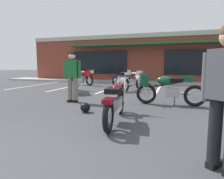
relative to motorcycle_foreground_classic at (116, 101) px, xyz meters
The scene contains 12 objects.
ground_plane 1.61m from the motorcycle_foreground_classic, 119.36° to the left, with size 80.00×80.00×0.00m, color #3D3D42.
sidewalk_kerb 9.70m from the motorcycle_foreground_classic, 94.49° to the left, with size 22.00×1.80×0.14m, color #A8A59E.
brick_storefront_building 13.30m from the motorcycle_foreground_classic, 93.27° to the left, with size 18.43×7.18×3.48m.
painted_stall_lines 6.12m from the motorcycle_foreground_classic, 97.13° to the left, with size 12.42×4.80×0.01m.
motorcycle_foreground_classic is the anchor object (origin of this frame).
motorcycle_red_sportbike 7.89m from the motorcycle_foreground_classic, 103.47° to the left, with size 0.91×2.06×0.98m.
motorcycle_silver_naked 2.42m from the motorcycle_foreground_classic, 66.28° to the left, with size 2.11×0.66×0.98m.
motorcycle_green_cafe_racer 5.03m from the motorcycle_foreground_classic, 127.66° to the left, with size 1.24×1.93×0.98m.
motorcycle_orange_scrambler 5.50m from the motorcycle_foreground_classic, 96.97° to the left, with size 0.90×2.06×0.98m.
motorcycle_cream_vintage 8.22m from the motorcycle_foreground_classic, 120.64° to the left, with size 1.96×1.17×0.98m.
person_near_building 2.75m from the motorcycle_foreground_classic, 138.45° to the left, with size 0.61×0.29×1.68m.
helmet_on_pavement 1.19m from the motorcycle_foreground_classic, 150.38° to the left, with size 0.26×0.26×0.26m.
Camera 1 is at (1.91, -1.37, 1.22)m, focal length 31.17 mm.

